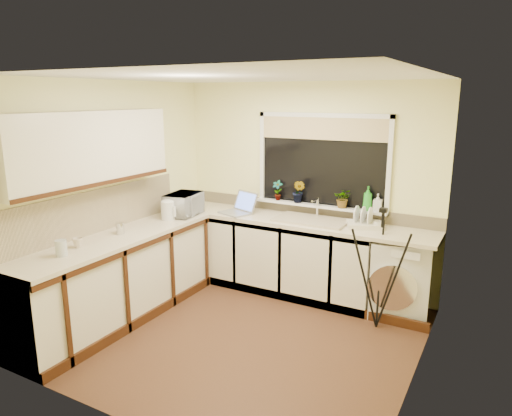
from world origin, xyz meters
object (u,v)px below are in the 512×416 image
at_px(cup_back, 378,225).
at_px(plant_b, 299,192).
at_px(laptop, 240,208).
at_px(microwave, 184,204).
at_px(soap_bottle_green, 368,198).
at_px(washing_machine, 399,276).
at_px(cup_left, 78,243).
at_px(plant_a, 278,190).
at_px(tripod, 380,269).
at_px(kettle, 168,211).
at_px(plant_d, 343,198).
at_px(soap_bottle_clear, 378,203).
at_px(steel_jar, 120,228).
at_px(dish_rack, 364,225).
at_px(glass_jug, 61,248).

bearing_deg(cup_back, plant_b, 171.31).
bearing_deg(cup_back, laptop, -176.82).
height_order(microwave, soap_bottle_green, soap_bottle_green).
distance_m(washing_machine, cup_left, 3.28).
bearing_deg(plant_a, microwave, -143.71).
relative_size(tripod, plant_a, 5.10).
bearing_deg(laptop, microwave, -122.47).
xyz_separation_m(plant_a, cup_left, (-1.03, -2.14, -0.23)).
bearing_deg(kettle, cup_back, 18.79).
distance_m(tripod, plant_d, 1.01).
bearing_deg(soap_bottle_clear, plant_b, -177.75).
bearing_deg(steel_jar, microwave, 84.56).
relative_size(microwave, cup_left, 4.78).
distance_m(laptop, steel_jar, 1.50).
relative_size(tripod, soap_bottle_green, 4.60).
distance_m(microwave, soap_bottle_clear, 2.24).
relative_size(tripod, microwave, 2.63).
relative_size(dish_rack, plant_d, 1.69).
xyz_separation_m(glass_jug, cup_back, (2.24, 2.22, -0.03)).
bearing_deg(cup_back, tripod, -71.50).
height_order(laptop, soap_bottle_green, soap_bottle_green).
bearing_deg(soap_bottle_clear, kettle, -156.31).
height_order(plant_a, soap_bottle_clear, plant_a).
bearing_deg(plant_b, washing_machine, -7.14).
xyz_separation_m(dish_rack, plant_a, (-1.13, 0.16, 0.24)).
xyz_separation_m(soap_bottle_clear, cup_back, (0.07, -0.19, -0.20)).
height_order(soap_bottle_green, cup_back, soap_bottle_green).
relative_size(washing_machine, tripod, 0.67).
relative_size(washing_machine, soap_bottle_green, 3.07).
bearing_deg(microwave, steel_jar, 165.81).
distance_m(microwave, cup_back, 2.26).
bearing_deg(soap_bottle_clear, plant_d, -176.33).
height_order(laptop, cup_left, laptop).
height_order(laptop, soap_bottle_clear, soap_bottle_clear).
bearing_deg(plant_b, cup_back, -8.69).
height_order(laptop, tripod, tripod).
bearing_deg(glass_jug, plant_a, 68.11).
xyz_separation_m(laptop, tripod, (1.81, -0.35, -0.35)).
bearing_deg(cup_left, soap_bottle_clear, 44.02).
relative_size(cup_back, cup_left, 1.13).
height_order(tripod, cup_back, tripod).
bearing_deg(soap_bottle_clear, dish_rack, -114.78).
distance_m(dish_rack, plant_d, 0.41).
xyz_separation_m(kettle, plant_b, (1.23, 0.91, 0.18)).
xyz_separation_m(laptop, soap_bottle_clear, (1.60, 0.28, 0.18)).
distance_m(washing_machine, plant_d, 1.04).
distance_m(plant_b, cup_left, 2.51).
xyz_separation_m(soap_bottle_green, soap_bottle_clear, (0.11, 0.02, -0.04)).
bearing_deg(tripod, dish_rack, 142.76).
relative_size(microwave, plant_d, 2.16).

